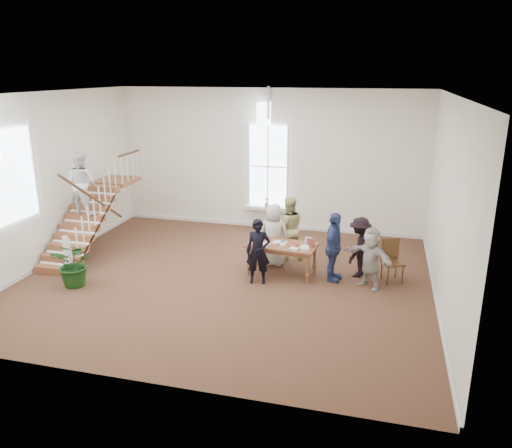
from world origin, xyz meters
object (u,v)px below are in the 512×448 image
(library_table, at_px, (282,247))
(floor_plant, at_px, (75,264))
(woman_cluster_a, at_px, (334,247))
(police_officer, at_px, (258,252))
(person_yellow, at_px, (288,228))
(woman_cluster_b, at_px, (359,247))
(woman_cluster_c, at_px, (371,258))
(elderly_woman, at_px, (274,235))
(side_chair, at_px, (392,258))

(library_table, bearing_deg, floor_plant, -151.58)
(library_table, relative_size, woman_cluster_a, 1.05)
(police_officer, relative_size, woman_cluster_a, 0.93)
(person_yellow, xyz_separation_m, woman_cluster_b, (1.95, -0.70, -0.12))
(woman_cluster_a, relative_size, floor_plant, 1.55)
(woman_cluster_c, bearing_deg, elderly_woman, -160.61)
(person_yellow, relative_size, woman_cluster_a, 1.03)
(library_table, xyz_separation_m, woman_cluster_c, (2.20, -0.24, 0.02))
(floor_plant, xyz_separation_m, side_chair, (7.36, 2.24, 0.04))
(library_table, xyz_separation_m, side_chair, (2.69, 0.32, -0.13))
(person_yellow, bearing_deg, woman_cluster_a, 116.12)
(library_table, xyz_separation_m, woman_cluster_a, (1.30, -0.04, 0.14))
(elderly_woman, xyz_separation_m, woman_cluster_c, (2.55, -0.85, -0.09))
(floor_plant, distance_m, side_chair, 7.70)
(elderly_woman, xyz_separation_m, woman_cluster_a, (1.65, -0.65, 0.03))
(police_officer, relative_size, side_chair, 1.52)
(library_table, bearing_deg, woman_cluster_c, -0.20)
(floor_plant, bearing_deg, woman_cluster_a, 17.51)
(library_table, height_order, side_chair, side_chair)
(woman_cluster_b, xyz_separation_m, floor_plant, (-6.57, -2.33, -0.21))
(police_officer, relative_size, elderly_woman, 0.96)
(elderly_woman, distance_m, side_chair, 3.07)
(woman_cluster_b, bearing_deg, library_table, -59.89)
(elderly_woman, distance_m, woman_cluster_c, 2.69)
(elderly_woman, xyz_separation_m, floor_plant, (-4.32, -2.53, -0.28))
(woman_cluster_b, relative_size, woman_cluster_c, 1.02)
(person_yellow, height_order, side_chair, person_yellow)
(library_table, height_order, person_yellow, person_yellow)
(police_officer, xyz_separation_m, woman_cluster_b, (2.35, 1.05, -0.04))
(police_officer, bearing_deg, library_table, 46.33)
(woman_cluster_a, height_order, side_chair, woman_cluster_a)
(person_yellow, relative_size, woman_cluster_c, 1.18)
(police_officer, xyz_separation_m, person_yellow, (0.40, 1.75, 0.08))
(woman_cluster_c, bearing_deg, library_table, -148.41)
(library_table, xyz_separation_m, police_officer, (-0.45, -0.64, 0.08))
(library_table, relative_size, police_officer, 1.13)
(library_table, distance_m, woman_cluster_c, 2.21)
(police_officer, distance_m, woman_cluster_a, 1.85)
(elderly_woman, bearing_deg, woman_cluster_a, 156.97)
(woman_cluster_b, distance_m, floor_plant, 6.97)
(library_table, relative_size, floor_plant, 1.63)
(library_table, bearing_deg, person_yellow, 98.63)
(person_yellow, relative_size, woman_cluster_b, 1.16)
(person_yellow, bearing_deg, floor_plant, 9.84)
(woman_cluster_a, xyz_separation_m, woman_cluster_b, (0.60, 0.45, -0.10))
(woman_cluster_a, bearing_deg, floor_plant, 117.51)
(police_officer, bearing_deg, woman_cluster_b, 15.54)
(woman_cluster_b, bearing_deg, floor_plant, -52.51)
(woman_cluster_a, relative_size, woman_cluster_b, 1.13)
(side_chair, bearing_deg, woman_cluster_a, 169.67)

